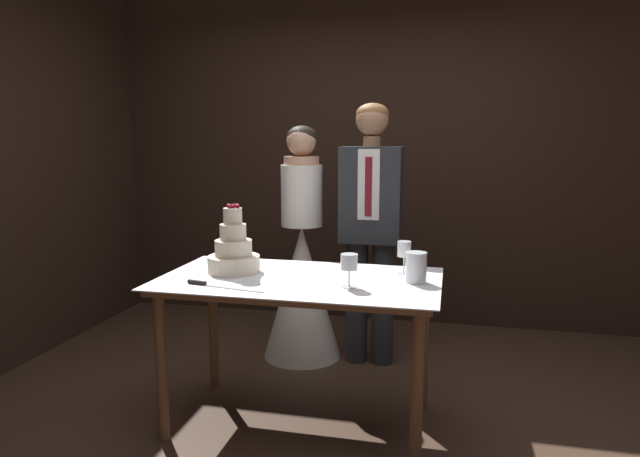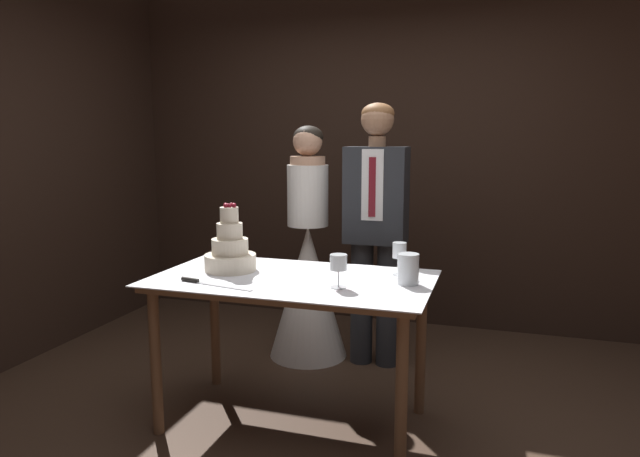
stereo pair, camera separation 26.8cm
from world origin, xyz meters
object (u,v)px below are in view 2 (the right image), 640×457
object	(u,v)px
wine_glass_near	(338,264)
wine_glass_middle	(399,252)
hurricane_candle	(408,270)
cake_knife	(202,282)
bride	(308,274)
cake_table	(293,295)
tiered_cake	(230,251)
groom	(376,221)

from	to	relation	value
wine_glass_near	wine_glass_middle	xyz separation A→B (m)	(0.24, 0.34, 0.01)
wine_glass_near	hurricane_candle	world-z (taller)	wine_glass_near
cake_knife	wine_glass_near	xyz separation A→B (m)	(0.66, 0.13, 0.11)
cake_knife	hurricane_candle	distance (m)	1.02
bride	cake_knife	bearing A→B (deg)	-96.99
cake_knife	wine_glass_middle	xyz separation A→B (m)	(0.90, 0.48, 0.12)
cake_table	bride	size ratio (longest dim) A/B	0.90
hurricane_candle	tiered_cake	bearing A→B (deg)	179.90
tiered_cake	groom	distance (m)	1.09
groom	wine_glass_near	bearing A→B (deg)	-87.57
cake_table	cake_knife	bearing A→B (deg)	-146.47
cake_knife	bride	xyz separation A→B (m)	(0.15, 1.20, -0.22)
wine_glass_near	wine_glass_middle	bearing A→B (deg)	55.60
wine_glass_near	hurricane_candle	distance (m)	0.36
hurricane_candle	bride	bearing A→B (deg)	132.78
bride	hurricane_candle	bearing A→B (deg)	-47.22
cake_table	tiered_cake	xyz separation A→B (m)	(-0.38, 0.05, 0.20)
cake_knife	wine_glass_middle	bearing A→B (deg)	38.45
wine_glass_near	wine_glass_middle	world-z (taller)	wine_glass_middle
wine_glass_middle	groom	bearing A→B (deg)	111.33
cake_table	groom	xyz separation A→B (m)	(0.24, 0.94, 0.27)
hurricane_candle	groom	world-z (taller)	groom
groom	cake_table	bearing A→B (deg)	-104.10
tiered_cake	wine_glass_near	size ratio (longest dim) A/B	2.26
tiered_cake	wine_glass_near	xyz separation A→B (m)	(0.66, -0.17, 0.01)
tiered_cake	wine_glass_middle	distance (m)	0.91
cake_knife	wine_glass_near	distance (m)	0.69
cake_table	wine_glass_near	xyz separation A→B (m)	(0.28, -0.12, 0.21)
cake_knife	hurricane_candle	xyz separation A→B (m)	(0.97, 0.30, 0.07)
cake_table	wine_glass_middle	xyz separation A→B (m)	(0.52, 0.22, 0.22)
wine_glass_near	wine_glass_middle	size ratio (longest dim) A/B	0.94
wine_glass_near	groom	world-z (taller)	groom
cake_knife	cake_table	bearing A→B (deg)	44.08
groom	bride	bearing A→B (deg)	179.95
tiered_cake	hurricane_candle	distance (m)	0.97
wine_glass_middle	wine_glass_near	bearing A→B (deg)	-124.40
groom	tiered_cake	bearing A→B (deg)	-124.64
bride	groom	xyz separation A→B (m)	(0.47, -0.00, 0.40)
cake_knife	groom	xyz separation A→B (m)	(0.62, 1.20, 0.17)
wine_glass_near	cake_table	bearing A→B (deg)	156.69
cake_knife	hurricane_candle	size ratio (longest dim) A/B	2.74
tiered_cake	hurricane_candle	xyz separation A→B (m)	(0.97, -0.00, -0.04)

